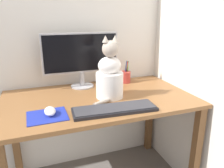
{
  "coord_description": "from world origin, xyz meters",
  "views": [
    {
      "loc": [
        -0.37,
        -1.29,
        1.23
      ],
      "look_at": [
        0.05,
        -0.13,
        0.84
      ],
      "focal_mm": 35.0,
      "sensor_mm": 36.0,
      "label": 1
    }
  ],
  "objects_px": {
    "keyboard": "(115,109)",
    "pen_cup": "(125,77)",
    "monitor": "(81,56)",
    "computer_mouse_left": "(50,111)",
    "cat": "(110,75)"
  },
  "relations": [
    {
      "from": "keyboard",
      "to": "pen_cup",
      "type": "xyz_separation_m",
      "value": [
        0.27,
        0.48,
        0.04
      ]
    },
    {
      "from": "monitor",
      "to": "computer_mouse_left",
      "type": "height_order",
      "value": "monitor"
    },
    {
      "from": "keyboard",
      "to": "cat",
      "type": "xyz_separation_m",
      "value": [
        0.05,
        0.21,
        0.14
      ]
    },
    {
      "from": "monitor",
      "to": "pen_cup",
      "type": "distance_m",
      "value": 0.39
    },
    {
      "from": "cat",
      "to": "pen_cup",
      "type": "height_order",
      "value": "cat"
    },
    {
      "from": "computer_mouse_left",
      "to": "pen_cup",
      "type": "bearing_deg",
      "value": 33.73
    },
    {
      "from": "keyboard",
      "to": "cat",
      "type": "bearing_deg",
      "value": 81.99
    },
    {
      "from": "keyboard",
      "to": "cat",
      "type": "height_order",
      "value": "cat"
    },
    {
      "from": "keyboard",
      "to": "computer_mouse_left",
      "type": "bearing_deg",
      "value": 172.72
    },
    {
      "from": "monitor",
      "to": "keyboard",
      "type": "bearing_deg",
      "value": -81.13
    },
    {
      "from": "monitor",
      "to": "pen_cup",
      "type": "relative_size",
      "value": 3.15
    },
    {
      "from": "pen_cup",
      "to": "cat",
      "type": "bearing_deg",
      "value": -130.18
    },
    {
      "from": "cat",
      "to": "keyboard",
      "type": "bearing_deg",
      "value": -107.27
    },
    {
      "from": "cat",
      "to": "pen_cup",
      "type": "xyz_separation_m",
      "value": [
        0.23,
        0.27,
        -0.1
      ]
    },
    {
      "from": "monitor",
      "to": "keyboard",
      "type": "relative_size",
      "value": 1.14
    }
  ]
}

